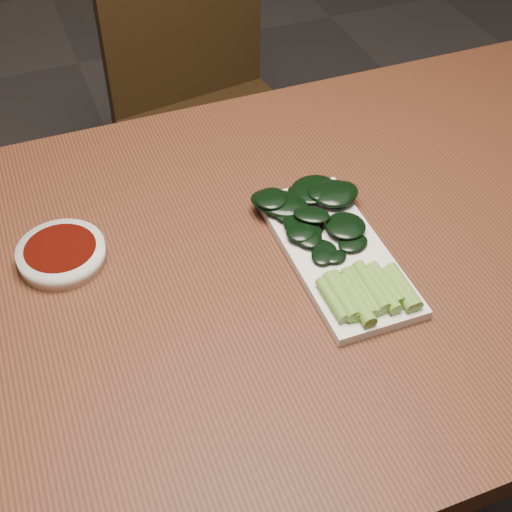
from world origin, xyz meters
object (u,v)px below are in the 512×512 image
Objects in this scene: serving_plate at (336,253)px; table at (265,294)px; gai_lan at (328,234)px; chair_far at (208,105)px; sauce_bowl at (62,254)px.

table is at bearing 162.51° from serving_plate.
serving_plate is 0.97× the size of gai_lan.
sauce_bowl is at bearing -129.84° from chair_far.
table is 1.57× the size of chair_far.
chair_far is (0.17, 0.79, -0.19)m from table.
chair_far is 0.86m from sauce_bowl.
gai_lan is (0.35, -0.11, 0.01)m from sauce_bowl.
sauce_bowl is 0.37m from gai_lan.
chair_far is 2.94× the size of gai_lan.
sauce_bowl is (-0.43, -0.69, 0.28)m from chair_far.
chair_far is 0.85m from gai_lan.
gai_lan is (0.09, -0.01, 0.09)m from table.
sauce_bowl is 0.39× the size of gai_lan.
serving_plate is (0.09, -0.03, 0.08)m from table.
gai_lan is at bearing -103.68° from chair_far.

